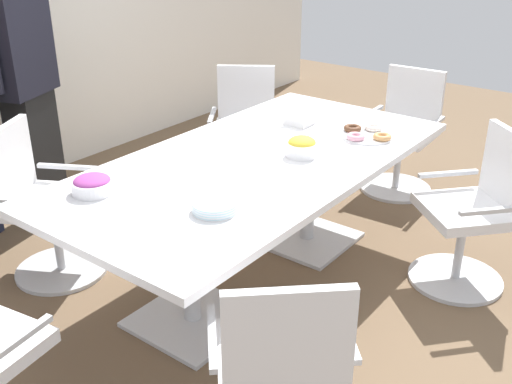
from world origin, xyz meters
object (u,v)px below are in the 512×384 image
Objects in this scene: napkin_pile at (300,118)px; office_chair_1 at (44,210)px; snack_bowl_candy_mix at (92,184)px; office_chair_5 at (403,138)px; plate_stack at (215,207)px; person_standing_3 at (24,79)px; conference_table at (256,180)px; office_chair_3 at (281,381)px; office_chair_4 at (473,218)px; office_chair_0 at (245,135)px; donut_platter at (366,134)px; snack_bowl_chips_yellow at (302,147)px.

office_chair_1 is at bearing 146.84° from napkin_pile.
office_chair_5 is at bearing -10.39° from snack_bowl_candy_mix.
napkin_pile is at bearing 16.81° from plate_stack.
conference_table is at bearing 78.91° from person_standing_3.
napkin_pile is at bearing 79.15° from office_chair_3.
plate_stack is at bearing 59.33° from person_standing_3.
office_chair_3 and office_chair_4 have the same top height.
conference_table is at bearing 95.88° from office_chair_0.
donut_platter is (-0.03, 0.69, 0.36)m from office_chair_4.
person_standing_3 is 1.95m from plate_stack.
office_chair_5 is 1.56m from snack_bowl_chips_yellow.
office_chair_1 is 1.00× the size of office_chair_4.
office_chair_5 reaches higher than napkin_pile.
person_standing_3 is 1.80m from napkin_pile.
person_standing_3 is at bearing 44.98° from office_chair_5.
snack_bowl_chips_yellow is at bearing 89.58° from office_chair_5.
plate_stack is at bearing -71.26° from snack_bowl_candy_mix.
office_chair_0 is at bearing 74.21° from donut_platter.
plate_stack is at bearing 102.43° from office_chair_4.
office_chair_0 is 2.69m from office_chair_3.
office_chair_5 is at bearing 125.80° from office_chair_1.
office_chair_5 is at bearing 2.55° from snack_bowl_chips_yellow.
office_chair_4 is at bearing -86.17° from napkin_pile.
napkin_pile is at bearing 95.83° from donut_platter.
person_standing_3 reaches higher than conference_table.
snack_bowl_candy_mix is at bearing 49.90° from office_chair_1.
conference_table is 7.49× the size of donut_platter.
office_chair_4 is 0.49× the size of person_standing_3.
conference_table is 11.64× the size of plate_stack.
office_chair_0 is (1.02, 0.88, -0.22)m from conference_table.
office_chair_1 and office_chair_3 have the same top height.
office_chair_0 reaches higher than plate_stack.
office_chair_3 is 1.00× the size of office_chair_4.
napkin_pile is at bearing 117.78° from office_chair_0.
office_chair_5 is at bearing 117.42° from person_standing_3.
office_chair_3 is 1.31m from snack_bowl_candy_mix.
snack_bowl_candy_mix is at bearing 47.04° from person_standing_3.
donut_platter reaches higher than conference_table.
office_chair_0 is at bearing 51.76° from snack_bowl_chips_yellow.
office_chair_1 is at bearing 62.04° from office_chair_5.
snack_bowl_chips_yellow reaches higher than conference_table.
person_standing_3 is at bearing 115.82° from donut_platter.
snack_bowl_chips_yellow reaches higher than donut_platter.
office_chair_0 is 0.49× the size of person_standing_3.
office_chair_3 is 1.45m from snack_bowl_chips_yellow.
donut_platter is (0.96, -1.98, -0.22)m from person_standing_3.
office_chair_5 is 4.41× the size of plate_stack.
office_chair_4 is 5.89× the size of napkin_pile.
napkin_pile is at bearing 45.82° from office_chair_4.
person_standing_3 is 2.21m from donut_platter.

